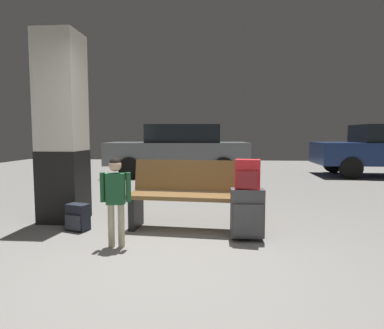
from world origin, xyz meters
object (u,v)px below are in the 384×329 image
at_px(backpack_bright, 248,175).
at_px(backpack_dark_floor, 78,217).
at_px(bench, 191,195).
at_px(parked_car_far, 179,149).
at_px(structural_pillar, 62,129).
at_px(suitcase, 247,213).
at_px(child, 116,192).

bearing_deg(backpack_bright, backpack_dark_floor, 174.10).
bearing_deg(bench, backpack_bright, -31.90).
xyz_separation_m(backpack_dark_floor, parked_car_far, (0.57, 5.85, 0.64)).
relative_size(structural_pillar, backpack_dark_floor, 7.73).
distance_m(structural_pillar, bench, 2.05).
height_order(structural_pillar, suitcase, structural_pillar).
bearing_deg(backpack_bright, child, -166.12).
distance_m(suitcase, backpack_dark_floor, 2.15).
bearing_deg(parked_car_far, suitcase, -75.49).
distance_m(child, backpack_dark_floor, 1.00).
bearing_deg(backpack_dark_floor, child, -39.75).
height_order(bench, backpack_dark_floor, bench).
distance_m(backpack_bright, parked_car_far, 6.27).
relative_size(structural_pillar, backpack_bright, 7.73).
relative_size(backpack_bright, child, 0.35).
distance_m(structural_pillar, backpack_dark_floor, 1.30).
height_order(backpack_bright, parked_car_far, parked_car_far).
bearing_deg(suitcase, bench, 148.17).
xyz_separation_m(backpack_bright, parked_car_far, (-1.57, 6.07, 0.03)).
bearing_deg(parked_car_far, bench, -81.19).
xyz_separation_m(bench, backpack_bright, (0.70, -0.43, 0.33)).
bearing_deg(structural_pillar, suitcase, -15.37).
distance_m(backpack_dark_floor, parked_car_far, 5.91).
bearing_deg(child, suitcase, 13.88).
bearing_deg(structural_pillar, parked_car_far, 79.80).
xyz_separation_m(backpack_bright, backpack_dark_floor, (-2.14, 0.22, -0.60)).
height_order(structural_pillar, parked_car_far, structural_pillar).
relative_size(bench, child, 1.67).
height_order(bench, backpack_bright, backpack_bright).
xyz_separation_m(structural_pillar, suitcase, (2.54, -0.70, -0.98)).
bearing_deg(backpack_dark_floor, suitcase, -5.88).
bearing_deg(child, backpack_dark_floor, 140.25).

